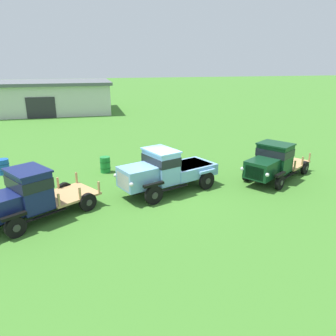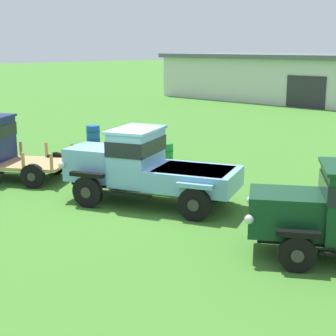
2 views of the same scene
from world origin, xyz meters
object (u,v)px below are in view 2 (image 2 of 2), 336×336
(farm_shed, at_px, (299,77))
(oil_drum_near_fence, at_px, (165,155))
(vintage_truck_second_in_line, at_px, (144,166))
(oil_drum_beside_row, at_px, (93,135))

(farm_shed, height_order, oil_drum_near_fence, farm_shed)
(oil_drum_near_fence, bearing_deg, farm_shed, 109.11)
(vintage_truck_second_in_line, height_order, oil_drum_beside_row, vintage_truck_second_in_line)
(vintage_truck_second_in_line, bearing_deg, oil_drum_near_fence, 125.85)
(oil_drum_beside_row, bearing_deg, vintage_truck_second_in_line, -29.93)
(vintage_truck_second_in_line, xyz_separation_m, oil_drum_beside_row, (-8.51, 4.90, -0.67))
(vintage_truck_second_in_line, xyz_separation_m, oil_drum_near_fence, (-2.73, 3.78, -0.65))
(vintage_truck_second_in_line, height_order, oil_drum_near_fence, vintage_truck_second_in_line)
(oil_drum_beside_row, xyz_separation_m, oil_drum_near_fence, (5.78, -1.12, 0.02))
(farm_shed, distance_m, oil_drum_near_fence, 28.07)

